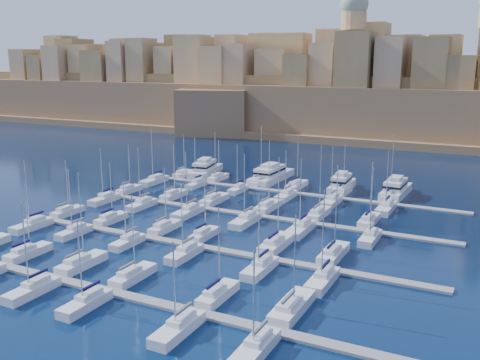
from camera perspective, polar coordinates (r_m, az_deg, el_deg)
The scene contains 55 objects.
ground at distance 105.54m, azimuth -0.90°, elevation -5.25°, with size 600.00×600.00×0.00m, color black.
pontoon_near at distance 78.91m, azimuth -12.61°, elevation -11.82°, with size 84.00×2.00×0.40m, color slate.
pontoon_mid_near at distance 95.56m, azimuth -4.24°, elevation -7.11°, with size 84.00×2.00×0.40m, color slate.
pontoon_mid_far at distance 114.04m, azimuth 1.42°, elevation -3.76°, with size 84.00×2.00×0.40m, color slate.
pontoon_far at distance 133.59m, azimuth 5.44°, elevation -1.35°, with size 84.00×2.00×0.40m, color slate.
sailboat_1 at distance 97.84m, azimuth -21.70°, elevation -7.21°, with size 2.58×8.59×12.95m.
sailboat_2 at distance 90.23m, azimuth -16.56°, elevation -8.47°, with size 2.83×9.43×15.72m.
sailboat_3 at distance 83.55m, azimuth -11.36°, elevation -9.94°, with size 2.62×8.75×13.44m.
sailboat_4 at distance 75.93m, azimuth -2.41°, elevation -12.08°, with size 2.56×8.54×13.43m.
sailboat_5 at distance 72.56m, azimuth 5.56°, elevation -13.35°, with size 3.09×10.30×13.50m.
sailboat_8 at distance 82.67m, azimuth -21.26°, elevation -10.84°, with size 2.62×8.73×13.97m.
sailboat_9 at distance 76.27m, azimuth -16.13°, elevation -12.49°, with size 2.54×8.47×12.78m.
sailboat_10 at distance 67.67m, azimuth -6.62°, elevation -15.44°, with size 2.72×9.06×12.28m.
sailboat_11 at distance 63.27m, azimuth 1.68°, elevation -17.50°, with size 2.69×8.97×12.90m.
sailboat_12 at distance 120.46m, azimuth -17.94°, elevation -3.24°, with size 2.39×7.98×12.20m.
sailboat_13 at distance 112.81m, azimuth -13.61°, elevation -4.04°, with size 2.45×8.16×12.50m.
sailboat_14 at distance 105.13m, azimuth -8.05°, elevation -5.03°, with size 2.50×8.34×12.78m.
sailboat_15 at distance 100.32m, azimuth -3.85°, elevation -5.81°, with size 2.37×7.89×12.50m.
sailboat_16 at distance 95.38m, azimuth 3.90°, elevation -6.78°, with size 3.12×10.38×16.50m.
sailboat_17 at distance 91.93m, azimuth 9.93°, elevation -7.71°, with size 2.98×9.94×16.04m.
sailboat_18 at distance 113.13m, azimuth -21.29°, elevation -4.51°, with size 2.72×9.07×14.22m.
sailboat_19 at distance 106.23m, azimuth -17.25°, elevation -5.31°, with size 2.39×7.95×13.29m.
sailboat_20 at distance 98.29m, azimuth -11.87°, elevation -6.46°, with size 2.35×7.83×12.27m.
sailboat_21 at distance 91.18m, azimuth -5.92°, elevation -7.78°, with size 2.61×8.71×13.04m.
sailboat_22 at distance 84.74m, azimuth 2.16°, elevation -9.35°, with size 2.73×9.11×13.33m.
sailboat_23 at distance 81.32m, azimuth 8.79°, elevation -10.47°, with size 2.79×9.29×14.83m.
sailboat_24 at distance 136.80m, azimuth -11.76°, elevation -1.00°, with size 2.38×7.92×12.25m.
sailboat_25 at distance 129.56m, azimuth -7.11°, elevation -1.59°, with size 2.60×8.65×13.20m.
sailboat_26 at distance 124.46m, azimuth -2.76°, elevation -2.09°, with size 2.94×9.80×16.83m.
sailboat_27 at distance 118.63m, azimuth 2.97°, elevation -2.84°, with size 2.94×9.79×15.64m.
sailboat_28 at distance 114.35m, azimuth 8.37°, elevation -3.56°, with size 2.77×9.23×15.48m.
sailboat_29 at distance 111.66m, azimuth 13.59°, elevation -4.20°, with size 2.76×9.20×12.99m.
sailboat_30 at distance 128.68m, azimuth -14.23°, elevation -1.99°, with size 2.65×8.82×13.05m.
sailboat_31 at distance 122.11m, azimuth -10.43°, elevation -2.59°, with size 2.67×8.90×14.09m.
sailboat_32 at distance 114.89m, azimuth -5.52°, elevation -3.41°, with size 2.90×9.67×14.18m.
sailboat_33 at distance 108.45m, azimuth 0.60°, elevation -4.33°, with size 2.95×9.83×14.74m.
sailboat_34 at distance 103.93m, azimuth 6.49°, elevation -5.18°, with size 3.03×10.10×14.84m.
sailboat_35 at distance 101.13m, azimuth 13.71°, elevation -5.99°, with size 2.59×8.65×14.37m.
sailboat_36 at distance 153.16m, azimuth -6.06°, elevation 0.66°, with size 2.44×8.12×12.16m.
sailboat_37 at distance 147.63m, azimuth -2.36°, elevation 0.26°, with size 2.50×8.34×11.37m.
sailboat_38 at distance 142.70m, azimuth 2.15°, elevation -0.16°, with size 2.89×9.62×16.01m.
sailboat_39 at distance 138.96m, azimuth 6.03°, elevation -0.58°, with size 2.94×9.79×13.96m.
sailboat_40 at distance 134.81m, azimuth 10.90°, elevation -1.16°, with size 2.64×8.80×12.85m.
sailboat_41 at distance 132.63m, azimuth 15.70°, elevation -1.63°, with size 2.84×9.46×15.98m.
sailboat_42 at distance 145.65m, azimuth -9.12°, elevation -0.05°, with size 3.02×10.07×15.46m.
sailboat_43 at distance 139.85m, azimuth -4.68°, elevation -0.47°, with size 2.32×7.72×13.37m.
sailboat_44 at distance 134.09m, azimuth -0.21°, elevation -1.01°, with size 2.31×7.70×12.45m.
sailboat_45 at distance 128.30m, azimuth 4.95°, elevation -1.69°, with size 2.69×8.95×12.09m.
sailboat_46 at distance 124.59m, azimuth 9.76°, elevation -2.26°, with size 2.78×9.28×13.92m.
sailboat_47 at distance 121.56m, azimuth 15.31°, elevation -2.91°, with size 2.93×9.75×14.33m.
motor_yacht_a at distance 154.49m, azimuth -3.72°, elevation 1.19°, with size 8.10×17.47×5.25m.
motor_yacht_b at distance 146.66m, azimuth 3.30°, elevation 0.57°, with size 6.23×19.40×5.25m.
motor_yacht_c at distance 137.90m, azimuth 10.79°, elevation -0.42°, with size 5.24×14.79×5.25m.
motor_yacht_d at distance 135.66m, azimuth 16.28°, elevation -0.93°, with size 5.30×16.02×5.25m.
fortified_city at distance 249.33m, azimuth 15.90°, elevation 8.16°, with size 460.00×108.95×59.52m.
Camera 1 is at (46.36, -89.03, 32.59)m, focal length 40.00 mm.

